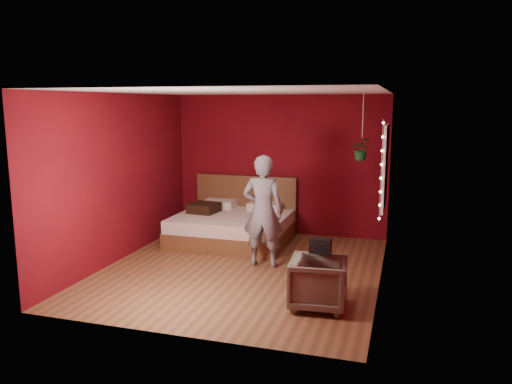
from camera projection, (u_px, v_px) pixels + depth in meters
name	position (u px, v px, depth m)	size (l,w,h in m)	color
floor	(242.00, 269.00, 7.44)	(4.50, 4.50, 0.00)	brown
room_walls	(241.00, 157.00, 7.15)	(4.04, 4.54, 2.62)	maroon
window	(385.00, 167.00, 7.46)	(0.05, 0.97, 1.27)	white
fairy_lights	(381.00, 171.00, 6.98)	(0.04, 0.04, 1.45)	silver
bed	(234.00, 225.00, 8.94)	(1.97, 1.68, 1.08)	brown
person	(263.00, 211.00, 7.46)	(0.62, 0.41, 1.70)	slate
armchair	(319.00, 283.00, 6.00)	(0.66, 0.68, 0.62)	#686252
handbag	(321.00, 246.00, 6.14)	(0.26, 0.13, 0.19)	black
throw_pillow	(204.00, 208.00, 9.01)	(0.47, 0.47, 0.17)	black
hanging_plant	(362.00, 149.00, 7.89)	(0.36, 0.32, 1.05)	silver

